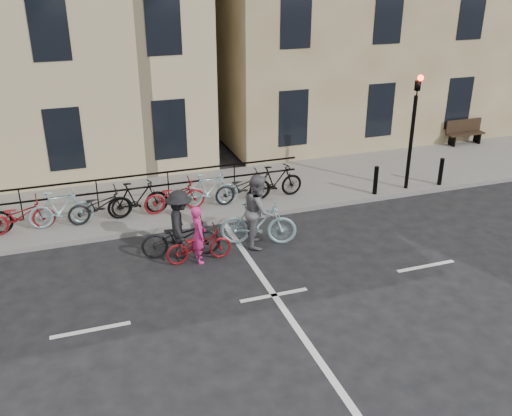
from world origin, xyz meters
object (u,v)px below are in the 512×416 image
object	(u,v)px
bench	(464,131)
cyclist_grey	(258,217)
traffic_light	(414,118)
cyclist_dark	(180,231)
cyclist_pink	(199,243)

from	to	relation	value
bench	cyclist_grey	bearing A→B (deg)	-153.47
bench	traffic_light	bearing A→B (deg)	-144.75
cyclist_grey	cyclist_dark	size ratio (longest dim) A/B	1.01
traffic_light	cyclist_pink	distance (m)	7.97
cyclist_pink	cyclist_grey	distance (m)	1.76
cyclist_pink	cyclist_dark	world-z (taller)	cyclist_dark
bench	cyclist_pink	bearing A→B (deg)	-155.23
bench	cyclist_pink	xyz separation A→B (m)	(-12.20, -5.63, -0.16)
cyclist_dark	traffic_light	bearing A→B (deg)	-68.24
traffic_light	cyclist_pink	bearing A→B (deg)	-163.18
bench	cyclist_dark	xyz separation A→B (m)	(-12.56, -5.22, 0.02)
traffic_light	bench	distance (m)	6.14
traffic_light	bench	size ratio (longest dim) A/B	2.44
bench	cyclist_dark	world-z (taller)	cyclist_dark
bench	cyclist_pink	world-z (taller)	cyclist_pink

